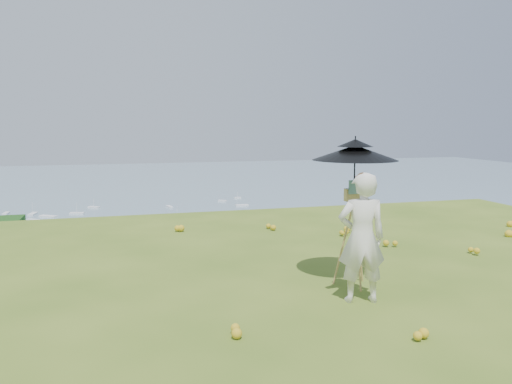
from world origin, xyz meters
name	(u,v)px	position (x,y,z in m)	size (l,w,h in m)	color
ground	(393,303)	(0.00, 0.00, 0.00)	(14.00, 14.00, 0.00)	#4E6A1E
shoreline_tier	(146,356)	(0.00, 75.00, -36.00)	(170.00, 28.00, 8.00)	gray
bay_water	(127,199)	(0.00, 240.00, -34.00)	(700.00, 700.00, 0.00)	#7293A2
slope_trees	(165,331)	(0.00, 35.00, -15.00)	(110.00, 50.00, 6.00)	#195318
harbor_town	(145,318)	(0.00, 75.00, -29.50)	(110.00, 22.00, 5.00)	silver
moored_boats	(92,235)	(-12.50, 161.00, -33.65)	(140.00, 140.00, 0.70)	white
wildflowers	(382,292)	(0.00, 0.25, 0.06)	(10.00, 10.50, 0.12)	gold
painter	(362,238)	(-0.36, 0.17, 0.81)	(0.59, 0.39, 1.62)	silver
field_easel	(354,233)	(-0.18, 0.75, 0.73)	(0.56, 0.56, 1.46)	#A28244
sun_umbrella	(355,167)	(-0.18, 0.78, 1.62)	(1.14, 1.14, 0.84)	black
painter_cap	(363,176)	(-0.36, 0.17, 1.57)	(0.18, 0.21, 0.10)	#D57588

